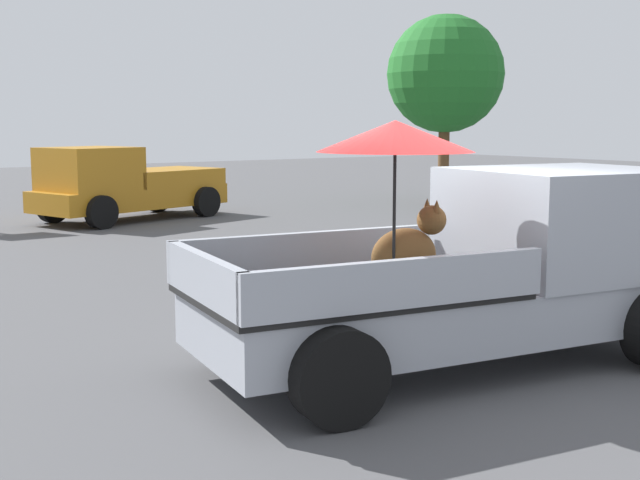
# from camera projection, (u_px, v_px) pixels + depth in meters

# --- Properties ---
(ground_plane) EXTENTS (80.00, 80.00, 0.00)m
(ground_plane) POSITION_uv_depth(u_px,v_px,m) (450.00, 366.00, 8.18)
(ground_plane) COLOR #4C4C4F
(pickup_truck_main) EXTENTS (5.28, 2.89, 2.39)m
(pickup_truck_main) POSITION_uv_depth(u_px,v_px,m) (490.00, 263.00, 8.22)
(pickup_truck_main) COLOR black
(pickup_truck_main) RESTS_ON ground
(pickup_truck_red) EXTENTS (5.11, 3.15, 1.80)m
(pickup_truck_red) POSITION_uv_depth(u_px,v_px,m) (124.00, 185.00, 20.21)
(pickup_truck_red) COLOR black
(pickup_truck_red) RESTS_ON ground
(tree_by_lot) EXTENTS (3.37, 3.37, 5.44)m
(tree_by_lot) POSITION_uv_depth(u_px,v_px,m) (445.00, 74.00, 23.87)
(tree_by_lot) COLOR brown
(tree_by_lot) RESTS_ON ground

